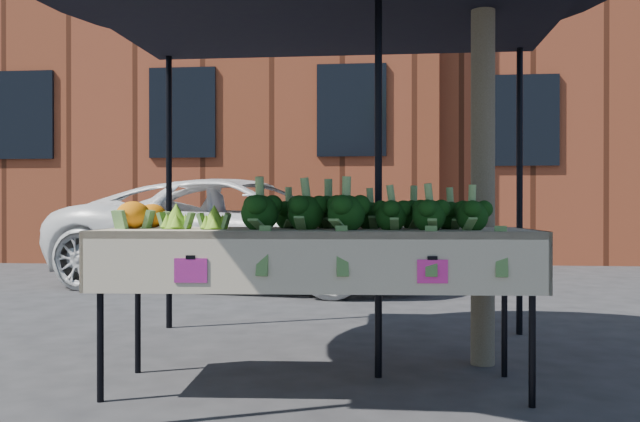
{
  "coord_description": "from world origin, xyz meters",
  "views": [
    {
      "loc": [
        0.21,
        -3.98,
        1.02
      ],
      "look_at": [
        -0.22,
        0.1,
        1.0
      ],
      "focal_mm": 38.9,
      "sensor_mm": 36.0,
      "label": 1
    }
  ],
  "objects_px": {
    "table": "(316,309)",
    "canopy": "(322,151)",
    "vehicle": "(247,93)",
    "street_tree": "(483,21)"
  },
  "relations": [
    {
      "from": "table",
      "to": "canopy",
      "type": "relative_size",
      "value": 0.77
    },
    {
      "from": "vehicle",
      "to": "street_tree",
      "type": "distance_m",
      "value": 4.94
    },
    {
      "from": "table",
      "to": "street_tree",
      "type": "distance_m",
      "value": 2.17
    },
    {
      "from": "canopy",
      "to": "vehicle",
      "type": "distance_m",
      "value": 4.96
    },
    {
      "from": "table",
      "to": "vehicle",
      "type": "distance_m",
      "value": 5.58
    },
    {
      "from": "vehicle",
      "to": "table",
      "type": "bearing_deg",
      "value": -153.24
    },
    {
      "from": "table",
      "to": "street_tree",
      "type": "xyz_separation_m",
      "value": [
        1.01,
        0.7,
        1.78
      ]
    },
    {
      "from": "canopy",
      "to": "street_tree",
      "type": "distance_m",
      "value": 1.37
    },
    {
      "from": "vehicle",
      "to": "street_tree",
      "type": "bearing_deg",
      "value": -139.55
    },
    {
      "from": "vehicle",
      "to": "street_tree",
      "type": "xyz_separation_m",
      "value": [
        2.46,
        -4.27,
        -0.27
      ]
    }
  ]
}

